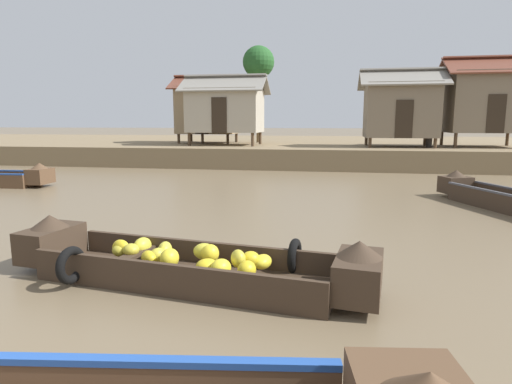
{
  "coord_description": "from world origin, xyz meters",
  "views": [
    {
      "loc": [
        2.74,
        -0.86,
        2.23
      ],
      "look_at": [
        1.25,
        7.63,
        0.82
      ],
      "focal_mm": 30.17,
      "sensor_mm": 36.0,
      "label": 1
    }
  ],
  "objects_px": {
    "stilt_house_mid_left": "(226,109)",
    "vendor_person": "(430,129)",
    "banana_boat": "(186,263)",
    "stilt_house_left": "(208,109)",
    "stilt_house_mid_right": "(400,109)",
    "palm_tree_near": "(259,64)",
    "stilt_house_right": "(486,101)",
    "fishing_skiff_distant": "(504,198)"
  },
  "relations": [
    {
      "from": "banana_boat",
      "to": "stilt_house_left",
      "type": "bearing_deg",
      "value": 105.29
    },
    {
      "from": "stilt_house_mid_right",
      "to": "stilt_house_left",
      "type": "bearing_deg",
      "value": 167.1
    },
    {
      "from": "stilt_house_right",
      "to": "vendor_person",
      "type": "height_order",
      "value": "stilt_house_right"
    },
    {
      "from": "stilt_house_mid_left",
      "to": "stilt_house_right",
      "type": "relative_size",
      "value": 1.01
    },
    {
      "from": "stilt_house_right",
      "to": "palm_tree_near",
      "type": "distance_m",
      "value": 12.57
    },
    {
      "from": "banana_boat",
      "to": "vendor_person",
      "type": "relative_size",
      "value": 3.22
    },
    {
      "from": "stilt_house_mid_right",
      "to": "fishing_skiff_distant",
      "type": "bearing_deg",
      "value": -84.51
    },
    {
      "from": "banana_boat",
      "to": "stilt_house_mid_left",
      "type": "xyz_separation_m",
      "value": [
        -3.78,
        17.61,
        2.63
      ]
    },
    {
      "from": "fishing_skiff_distant",
      "to": "stilt_house_mid_left",
      "type": "bearing_deg",
      "value": 132.05
    },
    {
      "from": "stilt_house_right",
      "to": "fishing_skiff_distant",
      "type": "bearing_deg",
      "value": -104.91
    },
    {
      "from": "banana_boat",
      "to": "stilt_house_right",
      "type": "height_order",
      "value": "stilt_house_right"
    },
    {
      "from": "stilt_house_right",
      "to": "palm_tree_near",
      "type": "height_order",
      "value": "palm_tree_near"
    },
    {
      "from": "stilt_house_mid_left",
      "to": "stilt_house_right",
      "type": "bearing_deg",
      "value": 1.92
    },
    {
      "from": "stilt_house_mid_right",
      "to": "vendor_person",
      "type": "distance_m",
      "value": 1.74
    },
    {
      "from": "stilt_house_right",
      "to": "vendor_person",
      "type": "distance_m",
      "value": 3.24
    },
    {
      "from": "stilt_house_mid_right",
      "to": "palm_tree_near",
      "type": "bearing_deg",
      "value": 156.51
    },
    {
      "from": "fishing_skiff_distant",
      "to": "stilt_house_mid_right",
      "type": "relative_size",
      "value": 1.07
    },
    {
      "from": "stilt_house_left",
      "to": "stilt_house_mid_left",
      "type": "relative_size",
      "value": 0.9
    },
    {
      "from": "stilt_house_right",
      "to": "vendor_person",
      "type": "relative_size",
      "value": 2.69
    },
    {
      "from": "stilt_house_left",
      "to": "palm_tree_near",
      "type": "distance_m",
      "value": 4.11
    },
    {
      "from": "banana_boat",
      "to": "stilt_house_right",
      "type": "distance_m",
      "value": 20.62
    },
    {
      "from": "banana_boat",
      "to": "stilt_house_mid_right",
      "type": "height_order",
      "value": "stilt_house_mid_right"
    },
    {
      "from": "stilt_house_mid_right",
      "to": "vendor_person",
      "type": "xyz_separation_m",
      "value": [
        1.4,
        -0.38,
        -0.96
      ]
    },
    {
      "from": "stilt_house_mid_right",
      "to": "stilt_house_right",
      "type": "distance_m",
      "value": 4.24
    },
    {
      "from": "banana_boat",
      "to": "vendor_person",
      "type": "distance_m",
      "value": 18.41
    },
    {
      "from": "banana_boat",
      "to": "stilt_house_mid_right",
      "type": "relative_size",
      "value": 1.29
    },
    {
      "from": "stilt_house_left",
      "to": "vendor_person",
      "type": "bearing_deg",
      "value": -13.14
    },
    {
      "from": "stilt_house_mid_left",
      "to": "vendor_person",
      "type": "xyz_separation_m",
      "value": [
        10.49,
        -0.55,
        -0.99
      ]
    },
    {
      "from": "palm_tree_near",
      "to": "stilt_house_mid_right",
      "type": "bearing_deg",
      "value": -23.49
    },
    {
      "from": "vendor_person",
      "to": "palm_tree_near",
      "type": "bearing_deg",
      "value": 157.73
    },
    {
      "from": "banana_boat",
      "to": "stilt_house_left",
      "type": "relative_size",
      "value": 1.31
    },
    {
      "from": "banana_boat",
      "to": "palm_tree_near",
      "type": "bearing_deg",
      "value": 96.88
    },
    {
      "from": "stilt_house_mid_right",
      "to": "palm_tree_near",
      "type": "relative_size",
      "value": 0.72
    },
    {
      "from": "banana_boat",
      "to": "stilt_house_mid_left",
      "type": "relative_size",
      "value": 1.18
    },
    {
      "from": "banana_boat",
      "to": "stilt_house_mid_left",
      "type": "bearing_deg",
      "value": 102.11
    },
    {
      "from": "stilt_house_left",
      "to": "stilt_house_mid_left",
      "type": "distance_m",
      "value": 2.83
    },
    {
      "from": "stilt_house_mid_left",
      "to": "stilt_house_mid_right",
      "type": "xyz_separation_m",
      "value": [
        9.09,
        -0.18,
        -0.03
      ]
    },
    {
      "from": "fishing_skiff_distant",
      "to": "stilt_house_mid_right",
      "type": "distance_m",
      "value": 11.43
    },
    {
      "from": "banana_boat",
      "to": "vendor_person",
      "type": "height_order",
      "value": "vendor_person"
    },
    {
      "from": "stilt_house_left",
      "to": "stilt_house_mid_right",
      "type": "xyz_separation_m",
      "value": [
        10.75,
        -2.46,
        -0.11
      ]
    },
    {
      "from": "banana_boat",
      "to": "palm_tree_near",
      "type": "xyz_separation_m",
      "value": [
        -2.51,
        20.84,
        5.43
      ]
    },
    {
      "from": "stilt_house_left",
      "to": "vendor_person",
      "type": "height_order",
      "value": "stilt_house_left"
    }
  ]
}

